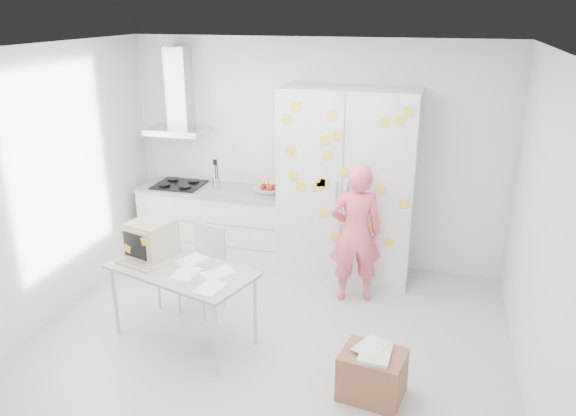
% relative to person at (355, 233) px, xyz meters
% --- Properties ---
extents(floor, '(4.50, 4.00, 0.02)m').
position_rel_person_xyz_m(floor, '(-0.65, -1.10, -0.77)').
color(floor, silver).
rests_on(floor, ground).
extents(walls, '(4.52, 4.01, 2.70)m').
position_rel_person_xyz_m(walls, '(-0.65, -0.38, 0.59)').
color(walls, white).
rests_on(walls, ground).
extents(ceiling, '(4.50, 4.00, 0.02)m').
position_rel_person_xyz_m(ceiling, '(-0.65, -1.10, 1.94)').
color(ceiling, white).
rests_on(ceiling, walls).
extents(counter_run, '(1.84, 0.63, 1.28)m').
position_rel_person_xyz_m(counter_run, '(-1.85, 0.60, -0.29)').
color(counter_run, white).
rests_on(counter_run, ground).
extents(range_hood, '(0.70, 0.48, 1.01)m').
position_rel_person_xyz_m(range_hood, '(-2.30, 0.74, 1.20)').
color(range_hood, silver).
rests_on(range_hood, walls).
extents(tall_cabinet, '(1.50, 0.68, 2.20)m').
position_rel_person_xyz_m(tall_cabinet, '(-0.20, 0.57, 0.34)').
color(tall_cabinet, silver).
rests_on(tall_cabinet, ground).
extents(person, '(0.64, 0.51, 1.53)m').
position_rel_person_xyz_m(person, '(0.00, 0.00, 0.00)').
color(person, '#F76074').
rests_on(person, ground).
extents(desk, '(1.51, 1.06, 1.09)m').
position_rel_person_xyz_m(desk, '(-1.68, -1.09, 0.06)').
color(desk, '#A1A8AB').
rests_on(desk, ground).
extents(chair, '(0.50, 0.50, 0.90)m').
position_rel_person_xyz_m(chair, '(-1.47, -0.60, -0.25)').
color(chair, beige).
rests_on(chair, ground).
extents(cardboard_box, '(0.56, 0.48, 0.44)m').
position_rel_person_xyz_m(cardboard_box, '(0.40, -1.59, -0.56)').
color(cardboard_box, '#92603F').
rests_on(cardboard_box, ground).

